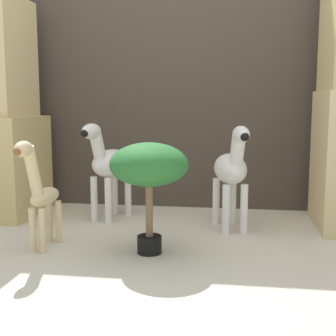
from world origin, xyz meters
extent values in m
plane|color=beige|center=(0.00, 0.00, 0.00)|extent=(14.00, 14.00, 0.00)
cube|color=#473D33|center=(0.00, 1.37, 1.10)|extent=(6.40, 0.08, 2.20)
cylinder|color=white|center=(0.51, 0.65, 0.16)|extent=(0.05, 0.05, 0.31)
cylinder|color=white|center=(0.40, 0.62, 0.16)|extent=(0.05, 0.05, 0.31)
cylinder|color=white|center=(0.44, 0.90, 0.16)|extent=(0.05, 0.05, 0.31)
cylinder|color=white|center=(0.32, 0.87, 0.16)|extent=(0.05, 0.05, 0.31)
ellipsoid|color=white|center=(0.42, 0.76, 0.39)|extent=(0.29, 0.41, 0.19)
cylinder|color=white|center=(0.46, 0.61, 0.54)|extent=(0.12, 0.16, 0.23)
ellipsoid|color=white|center=(0.48, 0.55, 0.63)|extent=(0.14, 0.19, 0.10)
sphere|color=black|center=(0.50, 0.48, 0.62)|extent=(0.05, 0.05, 0.05)
cube|color=black|center=(0.46, 0.61, 0.55)|extent=(0.04, 0.09, 0.19)
cylinder|color=white|center=(-0.41, 0.77, 0.16)|extent=(0.05, 0.05, 0.31)
cylinder|color=white|center=(-0.52, 0.81, 0.16)|extent=(0.05, 0.05, 0.31)
cylinder|color=white|center=(-0.32, 1.02, 0.16)|extent=(0.05, 0.05, 0.31)
cylinder|color=white|center=(-0.43, 1.05, 0.16)|extent=(0.05, 0.05, 0.31)
ellipsoid|color=white|center=(-0.42, 0.91, 0.39)|extent=(0.30, 0.41, 0.19)
cylinder|color=white|center=(-0.47, 0.77, 0.54)|extent=(0.13, 0.16, 0.23)
ellipsoid|color=white|center=(-0.49, 0.70, 0.63)|extent=(0.15, 0.19, 0.10)
sphere|color=black|center=(-0.51, 0.63, 0.62)|extent=(0.05, 0.05, 0.05)
cube|color=black|center=(-0.47, 0.77, 0.55)|extent=(0.05, 0.09, 0.19)
cylinder|color=beige|center=(-0.59, 0.10, 0.12)|extent=(0.04, 0.04, 0.25)
cylinder|color=beige|center=(-0.65, 0.11, 0.12)|extent=(0.04, 0.04, 0.25)
cylinder|color=beige|center=(-0.57, 0.30, 0.12)|extent=(0.04, 0.04, 0.25)
cylinder|color=beige|center=(-0.63, 0.31, 0.12)|extent=(0.04, 0.04, 0.25)
ellipsoid|color=beige|center=(-0.61, 0.20, 0.29)|extent=(0.12, 0.29, 0.10)
cylinder|color=beige|center=(-0.62, 0.08, 0.45)|extent=(0.08, 0.15, 0.30)
ellipsoid|color=beige|center=(-0.63, -0.01, 0.58)|extent=(0.09, 0.14, 0.08)
sphere|color=brown|center=(-0.63, -0.06, 0.58)|extent=(0.04, 0.04, 0.04)
cylinder|color=black|center=(-0.01, 0.18, 0.05)|extent=(0.13, 0.13, 0.10)
cylinder|color=brown|center=(-0.01, 0.18, 0.24)|extent=(0.04, 0.04, 0.28)
ellipsoid|color=#286B2D|center=(-0.01, 0.18, 0.49)|extent=(0.43, 0.43, 0.23)
camera|label=1|loc=(0.45, -2.25, 0.83)|focal=50.00mm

